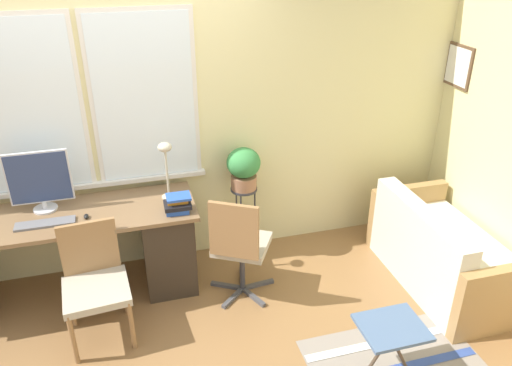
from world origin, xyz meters
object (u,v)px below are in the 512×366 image
Objects in this scene: keyboard at (45,224)px; folding_stool at (392,331)px; monitor at (40,181)px; desk_lamp at (166,157)px; book_stack at (178,204)px; office_chair_swivel at (239,245)px; mouse at (86,216)px; potted_plant at (244,167)px; couch_loveseat at (443,255)px; plant_stand at (244,198)px; desk_chair_wooden at (95,281)px.

keyboard is 0.97× the size of folding_stool.
monitor is 0.96m from desk_lamp.
office_chair_swivel is (0.44, -0.20, -0.33)m from book_stack.
mouse is 1.33m from potted_plant.
desk_lamp reaches higher than couch_loveseat.
mouse is at bearing -167.78° from potted_plant.
plant_stand is at bearing 0.00° from potted_plant.
folding_stool is (2.16, -1.33, -0.38)m from keyboard.
potted_plant reaches higher than keyboard.
desk_chair_wooden is 1.23× the size of plant_stand.
desk_chair_wooden is at bearing -155.20° from book_stack.
desk_lamp is at bearing 14.13° from mouse.
monitor is at bearing -177.92° from potted_plant.
monitor is 1.14× the size of keyboard.
desk_lamp is at bearing -12.57° from office_chair_swivel.
mouse is at bearing 2.80° from keyboard.
potted_plant is at bearing 30.40° from book_stack.
potted_plant is (0.62, 0.36, 0.07)m from book_stack.
monitor is 3.30m from couch_loveseat.
monitor is 1.30× the size of potted_plant.
desk_lamp is 0.51× the size of office_chair_swivel.
monitor reaches higher than plant_stand.
desk_chair_wooden reaches higher than plant_stand.
plant_stand is at bearing 2.08° from monitor.
mouse is (0.29, 0.01, 0.01)m from keyboard.
folding_stool is at bearing -32.19° from desk_chair_wooden.
monitor is 1.66m from plant_stand.
desk_lamp is at bearing 72.10° from couch_loveseat.
plant_stand is at bearing -77.95° from office_chair_swivel.
office_chair_swivel reaches higher than desk_chair_wooden.
book_stack is at bearing -17.06° from monitor.
book_stack is (0.04, -0.24, -0.29)m from desk_lamp.
monitor is at bearing 113.52° from desk_chair_wooden.
desk_lamp reaches higher than book_stack.
plant_stand is (1.59, 0.30, -0.18)m from keyboard.
monitor is 7.83× the size of mouse.
keyboard is at bearing -169.46° from plant_stand.
desk_chair_wooden is at bearing 86.85° from couch_loveseat.
desk_chair_wooden is 1.45m from plant_stand.
monitor reaches higher than mouse.
office_chair_swivel is at bearing -42.61° from desk_lamp.
monitor is 1.01× the size of desk_lamp.
office_chair_swivel is 0.71m from potted_plant.
desk_lamp reaches higher than plant_stand.
desk_lamp is (0.64, 0.16, 0.34)m from mouse.
desk_chair_wooden is 1.51m from potted_plant.
potted_plant reaches higher than book_stack.
book_stack is 0.24× the size of desk_chair_wooden.
monitor reaches higher than couch_loveseat.
potted_plant reaches higher than mouse.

